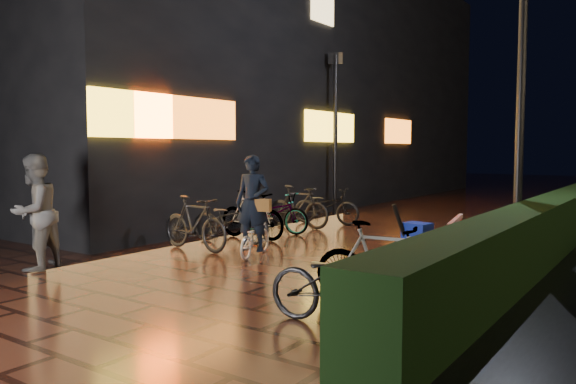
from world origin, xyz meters
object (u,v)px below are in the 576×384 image
Objects in this scene: traffic_barrier at (455,239)px; cart_assembly at (416,235)px; bystander_person at (34,212)px; cyclist at (254,219)px.

traffic_barrier is 1.11m from cart_assembly.
cart_assembly is (4.93, 3.62, -0.38)m from bystander_person.
traffic_barrier is (3.04, 1.83, -0.32)m from cyclist.
cyclist is 3.56m from traffic_barrier.
cyclist is at bearing -164.23° from cart_assembly.
traffic_barrier is at bearing 31.08° from cyclist.
cart_assembly reaches higher than traffic_barrier.
cart_assembly is at bearing 15.77° from cyclist.
cyclist is at bearing 123.51° from bystander_person.
bystander_person is 7.04m from traffic_barrier.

